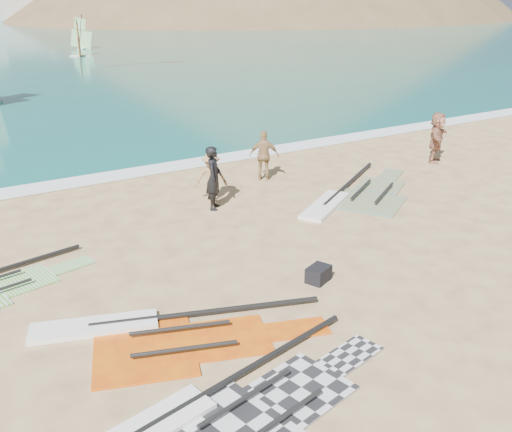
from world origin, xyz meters
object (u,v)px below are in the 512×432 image
person_wetsuit (214,178)px  beachgoer_mid (211,177)px  rig_grey (221,414)px  beachgoer_right (437,137)px  rig_orange (354,196)px  gear_bag_near (318,274)px  beachgoer_back (264,156)px  rig_red (156,333)px

person_wetsuit → beachgoer_mid: bearing=15.9°
rig_grey → beachgoer_right: beachgoer_right is taller
rig_orange → person_wetsuit: size_ratio=3.15×
beachgoer_mid → beachgoer_right: 9.77m
beachgoer_right → person_wetsuit: bearing=145.0°
beachgoer_mid → gear_bag_near: bearing=-62.1°
rig_orange → rig_grey: bearing=-173.6°
gear_bag_near → beachgoer_back: 7.95m
rig_orange → beachgoer_back: size_ratio=3.48×
rig_grey → rig_orange: 11.15m
rig_grey → beachgoer_mid: (4.60, 9.12, 0.75)m
rig_orange → beachgoer_mid: bearing=120.1°
rig_grey → rig_red: bearing=77.5°
rig_orange → person_wetsuit: (-4.39, 1.54, 0.95)m
rig_grey → person_wetsuit: (4.35, 8.46, 0.95)m
gear_bag_near → beachgoer_mid: bearing=85.9°
rig_grey → person_wetsuit: size_ratio=3.06×
rig_red → beachgoer_right: (14.34, 5.83, 0.95)m
gear_bag_near → beachgoer_right: 11.71m
rig_grey → beachgoer_mid: bearing=50.9°
rig_grey → rig_orange: (8.74, 6.92, 0.00)m
beachgoer_back → rig_grey: bearing=89.4°
person_wetsuit → beachgoer_mid: (0.24, 0.65, -0.19)m
person_wetsuit → beachgoer_back: 3.36m
rig_orange → beachgoer_back: beachgoer_back is taller
rig_grey → beachgoer_back: beachgoer_back is taller
rig_red → person_wetsuit: person_wetsuit is taller
gear_bag_near → beachgoer_mid: (0.45, 6.26, 0.62)m
beachgoer_mid → person_wetsuit: bearing=-78.4°
rig_red → beachgoer_mid: beachgoer_mid is taller
beachgoer_right → beachgoer_mid: bearing=141.2°
beachgoer_right → beachgoer_back: bearing=131.9°
rig_grey → rig_red: same height
gear_bag_near → beachgoer_back: (3.11, 7.28, 0.72)m
rig_orange → beachgoer_back: 3.64m
gear_bag_near → beachgoer_back: beachgoer_back is taller
rig_orange → gear_bag_near: (-4.59, -4.06, 0.13)m
beachgoer_mid → beachgoer_back: 2.85m
person_wetsuit → beachgoer_back: size_ratio=1.11×
gear_bag_near → person_wetsuit: 5.67m
rig_grey → rig_red: 2.71m
beachgoer_back → beachgoer_right: (7.09, -1.59, 0.09)m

